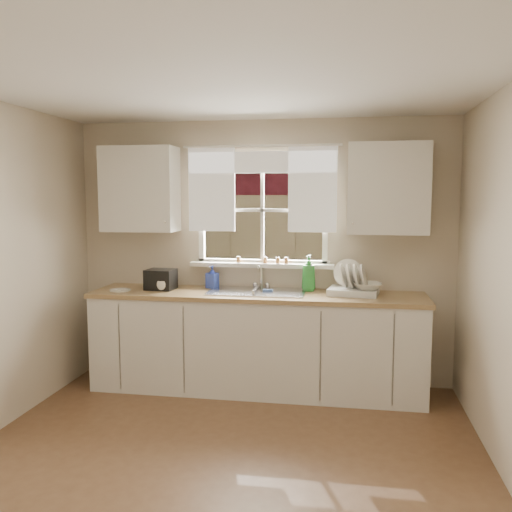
% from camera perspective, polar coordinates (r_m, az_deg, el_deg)
% --- Properties ---
extents(ground, '(4.00, 4.00, 0.00)m').
position_cam_1_polar(ground, '(3.67, -4.64, -22.76)').
color(ground, brown).
rests_on(ground, ground).
extents(room_walls, '(3.62, 4.02, 2.50)m').
position_cam_1_polar(room_walls, '(3.20, -5.12, -3.57)').
color(room_walls, beige).
rests_on(room_walls, ground).
extents(ceiling, '(3.60, 4.00, 0.02)m').
position_cam_1_polar(ceiling, '(3.29, -5.05, 18.86)').
color(ceiling, silver).
rests_on(ceiling, room_walls).
extents(window, '(1.38, 0.16, 1.06)m').
position_cam_1_polar(window, '(5.18, 0.65, 3.01)').
color(window, white).
rests_on(window, room_walls).
extents(curtains, '(1.50, 0.03, 0.81)m').
position_cam_1_polar(curtains, '(5.13, 0.56, 7.99)').
color(curtains, white).
rests_on(curtains, room_walls).
extents(base_cabinets, '(3.00, 0.62, 0.87)m').
position_cam_1_polar(base_cabinets, '(5.04, 0.06, -9.21)').
color(base_cabinets, silver).
rests_on(base_cabinets, ground).
extents(countertop, '(3.04, 0.65, 0.04)m').
position_cam_1_polar(countertop, '(4.94, 0.06, -4.12)').
color(countertop, '#9D7D4E').
rests_on(countertop, base_cabinets).
extents(upper_cabinet_left, '(0.70, 0.33, 0.80)m').
position_cam_1_polar(upper_cabinet_left, '(5.31, -12.11, 6.89)').
color(upper_cabinet_left, silver).
rests_on(upper_cabinet_left, room_walls).
extents(upper_cabinet_right, '(0.70, 0.33, 0.80)m').
position_cam_1_polar(upper_cabinet_right, '(4.95, 13.70, 6.90)').
color(upper_cabinet_right, silver).
rests_on(upper_cabinet_right, room_walls).
extents(wall_outlet, '(0.08, 0.01, 0.12)m').
position_cam_1_polar(wall_outlet, '(5.14, 10.35, -1.66)').
color(wall_outlet, beige).
rests_on(wall_outlet, room_walls).
extents(sill_jars, '(0.50, 0.04, 0.06)m').
position_cam_1_polar(sill_jars, '(5.14, 1.14, -0.44)').
color(sill_jars, brown).
rests_on(sill_jars, window).
extents(backyard, '(20.00, 10.00, 6.13)m').
position_cam_1_polar(backyard, '(11.65, 8.64, 14.52)').
color(backyard, '#335421').
rests_on(backyard, ground).
extents(sink, '(0.88, 0.52, 0.40)m').
position_cam_1_polar(sink, '(4.98, 0.12, -4.64)').
color(sink, '#B7B7BC').
rests_on(sink, countertop).
extents(dish_rack, '(0.47, 0.38, 0.30)m').
position_cam_1_polar(dish_rack, '(4.92, 10.18, -3.15)').
color(dish_rack, silver).
rests_on(dish_rack, countertop).
extents(bowl, '(0.29, 0.29, 0.06)m').
position_cam_1_polar(bowl, '(4.87, 11.62, -3.11)').
color(bowl, silver).
rests_on(bowl, dish_rack).
extents(soap_bottle_a, '(0.16, 0.16, 0.33)m').
position_cam_1_polar(soap_bottle_a, '(5.03, 5.57, -1.81)').
color(soap_bottle_a, '#287B2E').
rests_on(soap_bottle_a, countertop).
extents(soap_bottle_b, '(0.12, 0.13, 0.21)m').
position_cam_1_polar(soap_bottle_b, '(5.19, -4.62, -2.21)').
color(soap_bottle_b, '#2F45B0').
rests_on(soap_bottle_b, countertop).
extents(soap_bottle_c, '(0.17, 0.17, 0.17)m').
position_cam_1_polar(soap_bottle_c, '(5.38, -10.91, -2.22)').
color(soap_bottle_c, beige).
rests_on(soap_bottle_c, countertop).
extents(saucer, '(0.19, 0.19, 0.01)m').
position_cam_1_polar(saucer, '(5.20, -14.10, -3.49)').
color(saucer, silver).
rests_on(saucer, countertop).
extents(cup, '(0.16, 0.16, 0.10)m').
position_cam_1_polar(cup, '(5.11, -9.76, -3.08)').
color(cup, silver).
rests_on(cup, countertop).
extents(black_appliance, '(0.27, 0.24, 0.19)m').
position_cam_1_polar(black_appliance, '(5.18, -9.99, -2.43)').
color(black_appliance, black).
rests_on(black_appliance, countertop).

